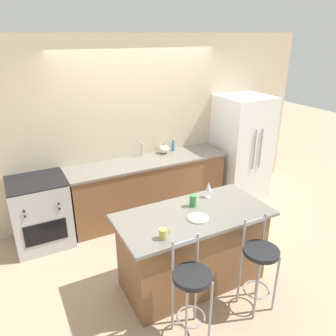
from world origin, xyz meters
TOP-DOWN VIEW (x-y plane):
  - ground_plane at (0.00, 0.00)m, footprint 18.00×18.00m
  - wall_back at (0.00, 0.68)m, footprint 6.00×0.07m
  - back_counter at (0.00, 0.37)m, footprint 2.46×0.67m
  - sink_faucet at (0.00, 0.57)m, footprint 0.02×0.13m
  - kitchen_island at (-0.20, -1.30)m, footprint 1.67×0.82m
  - refrigerator at (1.73, 0.28)m, footprint 0.82×0.80m
  - oven_range at (-1.61, 0.32)m, footprint 0.72×0.72m
  - bar_stool_near at (-0.60, -1.92)m, footprint 0.36×0.36m
  - bar_stool_far at (0.19, -1.93)m, footprint 0.36×0.36m
  - dinner_plate at (-0.22, -1.40)m, footprint 0.23×0.23m
  - wine_glass at (0.15, -1.05)m, footprint 0.07×0.07m
  - coffee_mug at (-0.70, -1.55)m, footprint 0.11×0.08m
  - tumbler_cup at (-0.13, -1.15)m, footprint 0.08×0.08m
  - pumpkin_decoration at (0.36, 0.52)m, footprint 0.17×0.17m
  - soap_bottle at (0.54, 0.56)m, footprint 0.05×0.05m

SIDE VIEW (x-z plane):
  - ground_plane at x=0.00m, z-range 0.00..0.00m
  - kitchen_island at x=-0.20m, z-range 0.00..0.91m
  - back_counter at x=0.00m, z-range 0.00..0.92m
  - oven_range at x=-1.61m, z-range 0.00..0.94m
  - bar_stool_near at x=-0.60m, z-range 0.06..1.09m
  - bar_stool_far at x=0.19m, z-range 0.06..1.09m
  - refrigerator at x=1.73m, z-range 0.00..1.75m
  - dinner_plate at x=-0.22m, z-range 0.90..0.92m
  - coffee_mug at x=-0.70m, z-range 0.90..1.00m
  - tumbler_cup at x=-0.13m, z-range 0.90..1.04m
  - pumpkin_decoration at x=0.36m, z-range 0.90..1.06m
  - soap_bottle at x=0.54m, z-range 0.90..1.08m
  - wine_glass at x=0.15m, z-range 0.94..1.13m
  - sink_faucet at x=0.00m, z-range 0.94..1.16m
  - wall_back at x=0.00m, z-range 0.00..2.70m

